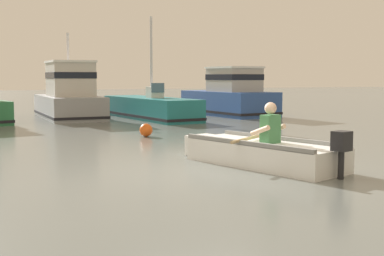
{
  "coord_description": "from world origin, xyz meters",
  "views": [
    {
      "loc": [
        -3.97,
        -8.13,
        1.65
      ],
      "look_at": [
        0.56,
        2.02,
        0.55
      ],
      "focal_mm": 48.54,
      "sensor_mm": 36.0,
      "label": 1
    }
  ],
  "objects_px": {
    "moored_boat_grey": "(69,97)",
    "moored_boat_teal": "(150,108)",
    "mooring_buoy": "(146,130)",
    "rowboat_with_person": "(261,152)",
    "moored_boat_blue": "(230,97)"
  },
  "relations": [
    {
      "from": "rowboat_with_person",
      "to": "moored_boat_teal",
      "type": "bearing_deg",
      "value": 80.96
    },
    {
      "from": "moored_boat_blue",
      "to": "moored_boat_teal",
      "type": "bearing_deg",
      "value": -174.69
    },
    {
      "from": "rowboat_with_person",
      "to": "moored_boat_blue",
      "type": "xyz_separation_m",
      "value": [
        5.57,
        11.59,
        0.53
      ]
    },
    {
      "from": "moored_boat_grey",
      "to": "moored_boat_teal",
      "type": "xyz_separation_m",
      "value": [
        2.87,
        -1.57,
        -0.43
      ]
    },
    {
      "from": "mooring_buoy",
      "to": "moored_boat_blue",
      "type": "bearing_deg",
      "value": 46.22
    },
    {
      "from": "moored_boat_grey",
      "to": "moored_boat_teal",
      "type": "relative_size",
      "value": 0.84
    },
    {
      "from": "moored_boat_teal",
      "to": "mooring_buoy",
      "type": "height_order",
      "value": "moored_boat_teal"
    },
    {
      "from": "moored_boat_teal",
      "to": "rowboat_with_person",
      "type": "bearing_deg",
      "value": -99.04
    },
    {
      "from": "moored_boat_teal",
      "to": "mooring_buoy",
      "type": "xyz_separation_m",
      "value": [
        -2.2,
        -5.89,
        -0.22
      ]
    },
    {
      "from": "moored_boat_teal",
      "to": "moored_boat_grey",
      "type": "bearing_deg",
      "value": 151.28
    },
    {
      "from": "moored_boat_grey",
      "to": "moored_boat_blue",
      "type": "relative_size",
      "value": 1.04
    },
    {
      "from": "moored_boat_grey",
      "to": "mooring_buoy",
      "type": "distance_m",
      "value": 7.53
    },
    {
      "from": "rowboat_with_person",
      "to": "moored_boat_blue",
      "type": "distance_m",
      "value": 12.86
    },
    {
      "from": "moored_boat_blue",
      "to": "mooring_buoy",
      "type": "height_order",
      "value": "moored_boat_blue"
    },
    {
      "from": "rowboat_with_person",
      "to": "moored_boat_blue",
      "type": "bearing_deg",
      "value": 64.34
    }
  ]
}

